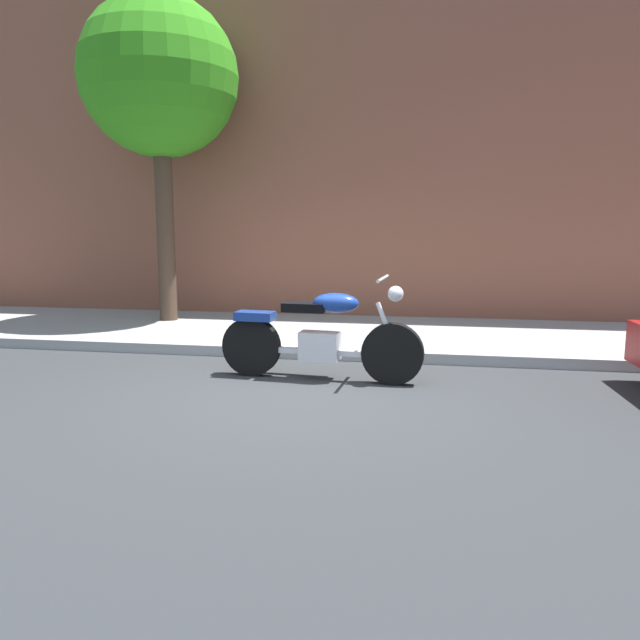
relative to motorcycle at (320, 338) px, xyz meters
name	(u,v)px	position (x,y,z in m)	size (l,w,h in m)	color
ground_plane	(295,394)	(-0.15, -0.62, -0.47)	(60.00, 60.00, 0.00)	#303335
sidewalk	(338,334)	(-0.15, 2.47, -0.40)	(20.91, 3.06, 0.14)	#9E9E9E
building_facade	(354,91)	(-0.15, 4.25, 3.54)	(20.91, 0.50, 8.03)	brown
motorcycle	(320,338)	(0.00, 0.00, 0.00)	(2.32, 0.70, 1.18)	black
street_tree	(159,79)	(-3.12, 2.95, 3.55)	(2.52, 2.52, 5.33)	#4D382A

